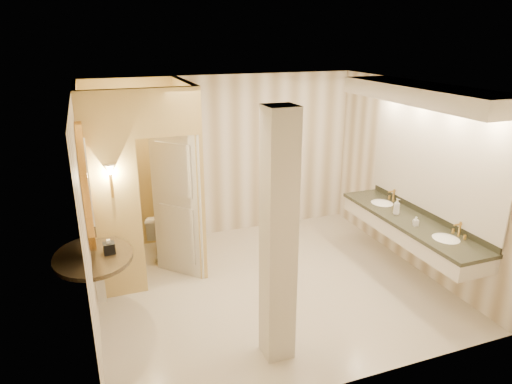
% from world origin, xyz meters
% --- Properties ---
extents(floor, '(4.50, 4.50, 0.00)m').
position_xyz_m(floor, '(0.00, 0.00, 0.00)').
color(floor, beige).
rests_on(floor, ground).
extents(ceiling, '(4.50, 4.50, 0.00)m').
position_xyz_m(ceiling, '(0.00, 0.00, 2.70)').
color(ceiling, white).
rests_on(ceiling, wall_back).
extents(wall_back, '(4.50, 0.02, 2.70)m').
position_xyz_m(wall_back, '(0.00, 2.00, 1.35)').
color(wall_back, silver).
rests_on(wall_back, floor).
extents(wall_front, '(4.50, 0.02, 2.70)m').
position_xyz_m(wall_front, '(0.00, -2.00, 1.35)').
color(wall_front, silver).
rests_on(wall_front, floor).
extents(wall_left, '(0.02, 4.00, 2.70)m').
position_xyz_m(wall_left, '(-2.25, 0.00, 1.35)').
color(wall_left, silver).
rests_on(wall_left, floor).
extents(wall_right, '(0.02, 4.00, 2.70)m').
position_xyz_m(wall_right, '(2.25, 0.00, 1.35)').
color(wall_right, silver).
rests_on(wall_right, floor).
extents(toilet_closet, '(1.50, 1.55, 2.70)m').
position_xyz_m(toilet_closet, '(-1.14, 0.96, 1.39)').
color(toilet_closet, '#F4CB7F').
rests_on(toilet_closet, floor).
extents(wall_sconce, '(0.14, 0.14, 0.42)m').
position_xyz_m(wall_sconce, '(-1.93, 0.43, 1.73)').
color(wall_sconce, gold).
rests_on(wall_sconce, toilet_closet).
extents(vanity, '(0.75, 2.70, 2.09)m').
position_xyz_m(vanity, '(1.98, -0.40, 1.63)').
color(vanity, beige).
rests_on(vanity, floor).
extents(console_shelf, '(1.13, 1.13, 2.01)m').
position_xyz_m(console_shelf, '(-2.21, -0.00, 1.35)').
color(console_shelf, black).
rests_on(console_shelf, floor).
extents(pillar, '(0.30, 0.30, 2.70)m').
position_xyz_m(pillar, '(-0.45, -1.32, 1.35)').
color(pillar, beige).
rests_on(pillar, floor).
extents(tissue_box, '(0.14, 0.14, 0.13)m').
position_xyz_m(tissue_box, '(-2.04, -0.03, 0.94)').
color(tissue_box, black).
rests_on(tissue_box, console_shelf).
extents(toilet, '(0.58, 0.80, 0.74)m').
position_xyz_m(toilet, '(-1.22, 1.47, 0.37)').
color(toilet, white).
rests_on(toilet, floor).
extents(soap_bottle_a, '(0.07, 0.07, 0.13)m').
position_xyz_m(soap_bottle_a, '(1.86, -0.61, 0.94)').
color(soap_bottle_a, beige).
rests_on(soap_bottle_a, vanity).
extents(soap_bottle_b, '(0.10, 0.10, 0.10)m').
position_xyz_m(soap_bottle_b, '(1.89, -0.56, 0.93)').
color(soap_bottle_b, silver).
rests_on(soap_bottle_b, vanity).
extents(soap_bottle_c, '(0.11, 0.11, 0.24)m').
position_xyz_m(soap_bottle_c, '(1.86, -0.18, 0.99)').
color(soap_bottle_c, '#C6B28C').
rests_on(soap_bottle_c, vanity).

